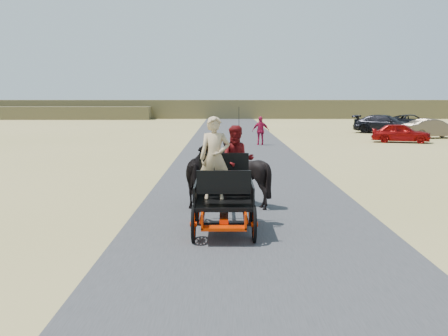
{
  "coord_description": "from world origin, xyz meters",
  "views": [
    {
      "loc": [
        -0.7,
        -12.86,
        2.96
      ],
      "look_at": [
        -0.71,
        0.76,
        1.2
      ],
      "focal_mm": 45.0,
      "sensor_mm": 36.0,
      "label": 1
    }
  ],
  "objects_px": {
    "horse_right": "(244,174)",
    "car_b": "(432,129)",
    "car_c": "(385,124)",
    "pedestrian": "(261,131)",
    "car_a": "(401,133)",
    "car_d": "(413,122)",
    "carriage": "(224,215)",
    "horse_left": "(204,174)"
  },
  "relations": [
    {
      "from": "car_a",
      "to": "car_b",
      "type": "relative_size",
      "value": 0.89
    },
    {
      "from": "car_b",
      "to": "car_c",
      "type": "distance_m",
      "value": 5.44
    },
    {
      "from": "horse_right",
      "to": "car_a",
      "type": "height_order",
      "value": "horse_right"
    },
    {
      "from": "carriage",
      "to": "horse_right",
      "type": "relative_size",
      "value": 1.41
    },
    {
      "from": "car_c",
      "to": "pedestrian",
      "type": "bearing_deg",
      "value": 163.55
    },
    {
      "from": "pedestrian",
      "to": "car_d",
      "type": "xyz_separation_m",
      "value": [
        14.67,
        16.53,
        -0.22
      ]
    },
    {
      "from": "car_b",
      "to": "horse_right",
      "type": "bearing_deg",
      "value": 138.05
    },
    {
      "from": "horse_left",
      "to": "horse_right",
      "type": "height_order",
      "value": "horse_right"
    },
    {
      "from": "horse_left",
      "to": "car_b",
      "type": "xyz_separation_m",
      "value": [
        15.13,
        24.28,
        -0.17
      ]
    },
    {
      "from": "carriage",
      "to": "car_a",
      "type": "xyz_separation_m",
      "value": [
        11.22,
        23.53,
        0.26
      ]
    },
    {
      "from": "horse_left",
      "to": "car_b",
      "type": "height_order",
      "value": "horse_left"
    },
    {
      "from": "horse_right",
      "to": "car_b",
      "type": "xyz_separation_m",
      "value": [
        14.03,
        24.28,
        -0.18
      ]
    },
    {
      "from": "horse_right",
      "to": "car_d",
      "type": "bearing_deg",
      "value": -114.86
    },
    {
      "from": "car_b",
      "to": "car_a",
      "type": "bearing_deg",
      "value": 126.17
    },
    {
      "from": "carriage",
      "to": "car_a",
      "type": "distance_m",
      "value": 26.07
    },
    {
      "from": "car_b",
      "to": "car_c",
      "type": "height_order",
      "value": "car_c"
    },
    {
      "from": "pedestrian",
      "to": "horse_left",
      "type": "bearing_deg",
      "value": 78.87
    },
    {
      "from": "horse_left",
      "to": "car_b",
      "type": "relative_size",
      "value": 0.49
    },
    {
      "from": "carriage",
      "to": "car_d",
      "type": "height_order",
      "value": "car_d"
    },
    {
      "from": "car_a",
      "to": "car_d",
      "type": "height_order",
      "value": "car_d"
    },
    {
      "from": "car_c",
      "to": "horse_left",
      "type": "bearing_deg",
      "value": -176.24
    },
    {
      "from": "horse_left",
      "to": "car_a",
      "type": "height_order",
      "value": "horse_left"
    },
    {
      "from": "car_a",
      "to": "car_d",
      "type": "distance_m",
      "value": 15.72
    },
    {
      "from": "car_a",
      "to": "car_c",
      "type": "bearing_deg",
      "value": 8.02
    },
    {
      "from": "car_a",
      "to": "car_c",
      "type": "height_order",
      "value": "car_c"
    },
    {
      "from": "car_c",
      "to": "car_d",
      "type": "height_order",
      "value": "car_c"
    },
    {
      "from": "horse_right",
      "to": "car_d",
      "type": "xyz_separation_m",
      "value": [
        16.31,
        35.21,
        -0.2
      ]
    },
    {
      "from": "horse_right",
      "to": "car_b",
      "type": "height_order",
      "value": "horse_right"
    },
    {
      "from": "horse_right",
      "to": "car_c",
      "type": "distance_m",
      "value": 31.83
    },
    {
      "from": "horse_left",
      "to": "carriage",
      "type": "bearing_deg",
      "value": 100.39
    },
    {
      "from": "carriage",
      "to": "horse_left",
      "type": "relative_size",
      "value": 1.2
    },
    {
      "from": "horse_right",
      "to": "car_b",
      "type": "bearing_deg",
      "value": -120.02
    },
    {
      "from": "car_a",
      "to": "car_b",
      "type": "xyz_separation_m",
      "value": [
        3.36,
        3.75,
        0.05
      ]
    },
    {
      "from": "car_b",
      "to": "car_c",
      "type": "relative_size",
      "value": 0.82
    },
    {
      "from": "carriage",
      "to": "horse_left",
      "type": "bearing_deg",
      "value": 100.39
    },
    {
      "from": "horse_left",
      "to": "car_a",
      "type": "xyz_separation_m",
      "value": [
        11.77,
        20.53,
        -0.23
      ]
    },
    {
      "from": "carriage",
      "to": "horse_right",
      "type": "height_order",
      "value": "horse_right"
    },
    {
      "from": "carriage",
      "to": "car_b",
      "type": "bearing_deg",
      "value": 61.88
    },
    {
      "from": "horse_right",
      "to": "pedestrian",
      "type": "distance_m",
      "value": 18.75
    },
    {
      "from": "horse_right",
      "to": "car_b",
      "type": "relative_size",
      "value": 0.42
    },
    {
      "from": "horse_left",
      "to": "car_d",
      "type": "bearing_deg",
      "value": -116.31
    },
    {
      "from": "carriage",
      "to": "pedestrian",
      "type": "xyz_separation_m",
      "value": [
        2.19,
        21.68,
        0.5
      ]
    }
  ]
}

